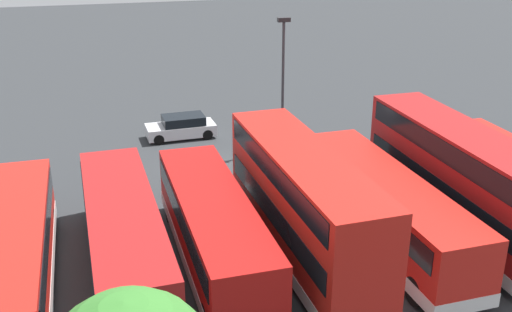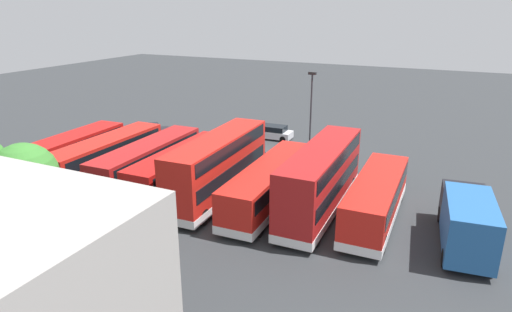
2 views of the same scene
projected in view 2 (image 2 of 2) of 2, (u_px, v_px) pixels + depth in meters
ground_plane at (257, 154)px, 41.74m from camera, size 140.00×140.00×0.00m
bus_single_deck_near_end at (376, 198)px, 28.18m from camera, size 2.72×10.53×2.95m
bus_double_decker_second at (321, 178)px, 29.18m from camera, size 2.75×11.71×4.55m
bus_single_deck_third at (270, 183)px, 30.56m from camera, size 2.88×11.90×2.95m
bus_double_decker_fourth at (218, 165)px, 31.52m from camera, size 2.96×11.50×4.55m
bus_single_deck_fifth at (181, 167)px, 33.56m from camera, size 2.75×11.17×2.95m
bus_single_deck_sixth at (148, 160)px, 35.23m from camera, size 2.92×11.77×2.95m
bus_single_deck_seventh at (107, 154)px, 36.54m from camera, size 2.68×11.67×2.95m
bus_single_deck_far_end at (74, 150)px, 37.55m from camera, size 2.94×10.27×2.95m
box_truck_blue at (467, 220)px, 25.10m from camera, size 3.21×7.71×3.20m
car_hatchback_silver at (272, 132)px, 46.33m from camera, size 4.29×1.95×1.43m
car_small_green at (148, 131)px, 46.70m from camera, size 4.49×4.40×1.43m
lamp_post_tall at (311, 108)px, 39.70m from camera, size 0.70×0.30×7.77m
tree_midright at (25, 176)px, 25.67m from camera, size 3.87×3.87×5.81m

